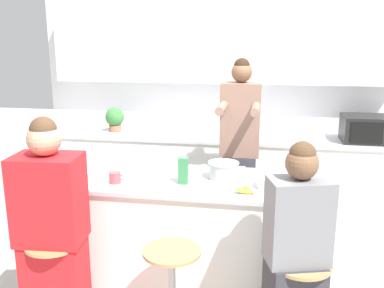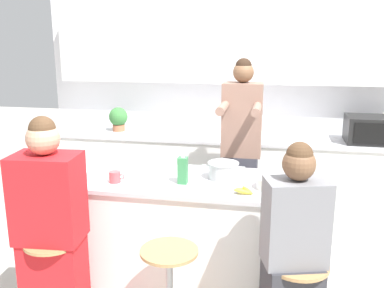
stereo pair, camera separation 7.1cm
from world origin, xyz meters
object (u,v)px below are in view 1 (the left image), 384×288
at_px(person_cooking, 239,159).
at_px(fruit_bowl, 273,183).
at_px(banana_bunch, 244,190).
at_px(juice_carton, 183,170).
at_px(cooking_pot, 223,170).
at_px(person_seated_near, 295,267).
at_px(coffee_cup_near, 115,177).
at_px(bar_stool_leftmost, 57,287).
at_px(potted_plant, 115,118).
at_px(kitchen_island, 190,236).
at_px(microwave, 367,129).
at_px(person_wrapped_blanket, 52,236).

distance_m(person_cooking, fruit_bowl, 0.85).
relative_size(banana_bunch, juice_carton, 0.72).
bearing_deg(cooking_pot, banana_bunch, -59.36).
height_order(person_seated_near, coffee_cup_near, person_seated_near).
relative_size(bar_stool_leftmost, potted_plant, 2.57).
height_order(kitchen_island, fruit_bowl, fruit_bowl).
height_order(kitchen_island, coffee_cup_near, coffee_cup_near).
height_order(fruit_bowl, coffee_cup_near, coffee_cup_near).
bearing_deg(potted_plant, person_cooking, -28.22).
xyz_separation_m(person_seated_near, banana_bunch, (-0.33, 0.42, 0.30)).
height_order(cooking_pot, coffee_cup_near, cooking_pot).
bearing_deg(juice_carton, potted_plant, 124.44).
relative_size(coffee_cup_near, juice_carton, 0.56).
xyz_separation_m(fruit_bowl, potted_plant, (-1.71, 1.56, 0.11)).
bearing_deg(potted_plant, microwave, -0.84).
height_order(kitchen_island, person_seated_near, person_seated_near).
height_order(kitchen_island, banana_bunch, banana_bunch).
bearing_deg(juice_carton, fruit_bowl, 0.64).
bearing_deg(person_wrapped_blanket, bar_stool_leftmost, -58.79).
bearing_deg(cooking_pot, potted_plant, 133.71).
relative_size(person_wrapped_blanket, cooking_pot, 4.65).
relative_size(fruit_bowl, coffee_cup_near, 1.92).
bearing_deg(coffee_cup_near, person_wrapped_blanket, -118.52).
distance_m(person_cooking, coffee_cup_near, 1.21).
xyz_separation_m(person_wrapped_blanket, banana_bunch, (1.18, 0.42, 0.23)).
distance_m(bar_stool_leftmost, coffee_cup_near, 0.81).
bearing_deg(person_seated_near, microwave, 53.12).
height_order(person_wrapped_blanket, microwave, person_wrapped_blanket).
bearing_deg(person_wrapped_blanket, potted_plant, 94.32).
relative_size(person_wrapped_blanket, juice_carton, 7.10).
bearing_deg(bar_stool_leftmost, microwave, 42.60).
bearing_deg(person_cooking, cooking_pot, -96.53).
relative_size(kitchen_island, fruit_bowl, 8.56).
xyz_separation_m(fruit_bowl, coffee_cup_near, (-1.12, -0.08, 0.00)).
relative_size(kitchen_island, person_seated_near, 1.37).
distance_m(juice_carton, microwave, 2.18).
bearing_deg(kitchen_island, microwave, 43.36).
relative_size(kitchen_island, person_cooking, 1.08).
distance_m(coffee_cup_near, banana_bunch, 0.93).
bearing_deg(microwave, person_cooking, -149.04).
relative_size(person_seated_near, banana_bunch, 9.29).
height_order(kitchen_island, potted_plant, potted_plant).
xyz_separation_m(fruit_bowl, juice_carton, (-0.63, -0.01, 0.06)).
xyz_separation_m(person_cooking, potted_plant, (-1.42, 0.76, 0.18)).
distance_m(person_wrapped_blanket, cooking_pot, 1.27).
bearing_deg(cooking_pot, bar_stool_leftmost, -143.87).
bearing_deg(juice_carton, banana_bunch, -16.10).
xyz_separation_m(person_wrapped_blanket, fruit_bowl, (1.37, 0.56, 0.25)).
bearing_deg(person_seated_near, person_cooking, 91.11).
distance_m(cooking_pot, banana_bunch, 0.34).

